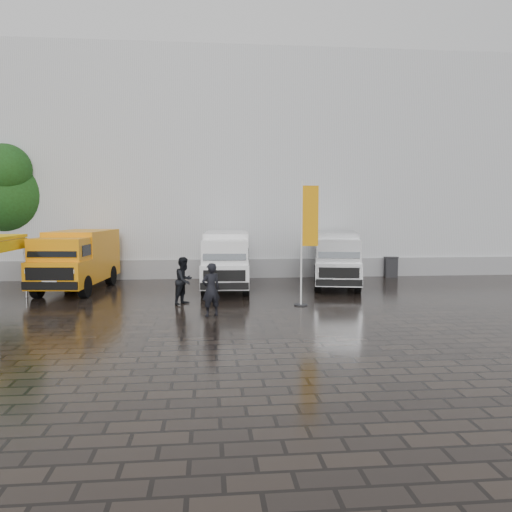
{
  "coord_description": "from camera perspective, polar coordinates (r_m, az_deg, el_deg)",
  "views": [
    {
      "loc": [
        -2.52,
        -18.15,
        3.55
      ],
      "look_at": [
        -0.56,
        2.2,
        1.69
      ],
      "focal_mm": 35.0,
      "sensor_mm": 36.0,
      "label": 1
    }
  ],
  "objects": [
    {
      "name": "person_tent",
      "position": [
        19.12,
        -8.21,
        -2.81
      ],
      "size": [
        1.05,
        1.11,
        1.8
      ],
      "primitive_type": "imported",
      "rotation": [
        0.0,
        0.0,
        0.99
      ],
      "color": "black",
      "rests_on": "ground"
    },
    {
      "name": "ground",
      "position": [
        18.67,
        2.37,
        -5.76
      ],
      "size": [
        120.0,
        120.0,
        0.0
      ],
      "primitive_type": "plane",
      "color": "black",
      "rests_on": "ground"
    },
    {
      "name": "van_silver",
      "position": [
        23.72,
        9.12,
        -0.37
      ],
      "size": [
        3.13,
        6.14,
        2.54
      ],
      "primitive_type": null,
      "rotation": [
        0.0,
        0.0,
        -0.21
      ],
      "color": "#AAACAF",
      "rests_on": "ground"
    },
    {
      "name": "van_white",
      "position": [
        22.55,
        -3.4,
        -0.59
      ],
      "size": [
        2.33,
        5.99,
        2.55
      ],
      "primitive_type": null,
      "rotation": [
        0.0,
        0.0,
        -0.06
      ],
      "color": "white",
      "rests_on": "ground"
    },
    {
      "name": "flagpole",
      "position": [
        18.62,
        5.77,
        2.19
      ],
      "size": [
        0.88,
        0.5,
        4.66
      ],
      "color": "black",
      "rests_on": "ground"
    },
    {
      "name": "person_front",
      "position": [
        16.88,
        -5.16,
        -3.84
      ],
      "size": [
        0.77,
        0.66,
        1.8
      ],
      "primitive_type": "imported",
      "rotation": [
        0.0,
        0.0,
        3.54
      ],
      "color": "black",
      "rests_on": "ground"
    },
    {
      "name": "van_yellow",
      "position": [
        23.42,
        -19.79,
        -0.56
      ],
      "size": [
        2.79,
        5.92,
        2.64
      ],
      "primitive_type": null,
      "rotation": [
        0.0,
        0.0,
        -0.11
      ],
      "color": "#FF970D",
      "rests_on": "ground"
    },
    {
      "name": "wheelie_bin",
      "position": [
        27.63,
        15.16,
        -1.21
      ],
      "size": [
        0.76,
        0.76,
        1.1
      ],
      "primitive_type": "cube",
      "rotation": [
        0.0,
        0.0,
        -0.16
      ],
      "color": "black",
      "rests_on": "ground"
    },
    {
      "name": "hall_plinth",
      "position": [
        26.66,
        4.3,
        -1.37
      ],
      "size": [
        44.0,
        0.15,
        1.0
      ],
      "primitive_type": "cube",
      "color": "gray",
      "rests_on": "ground"
    },
    {
      "name": "tree",
      "position": [
        29.0,
        -26.51,
        6.66
      ],
      "size": [
        3.96,
        4.05,
        7.1
      ],
      "color": "black",
      "rests_on": "ground"
    },
    {
      "name": "exhibition_hall",
      "position": [
        34.54,
        2.06,
        9.27
      ],
      "size": [
        44.0,
        16.0,
        12.0
      ],
      "primitive_type": "cube",
      "color": "silver",
      "rests_on": "ground"
    }
  ]
}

